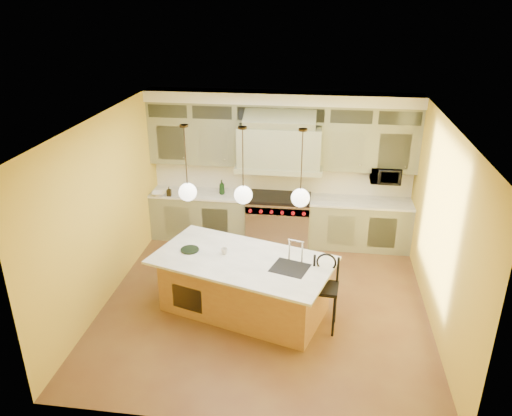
# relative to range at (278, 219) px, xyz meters

# --- Properties ---
(floor) EXTENTS (5.00, 5.00, 0.00)m
(floor) POSITION_rel_range_xyz_m (0.00, -2.14, -0.49)
(floor) COLOR brown
(floor) RESTS_ON ground
(ceiling) EXTENTS (5.00, 5.00, 0.00)m
(ceiling) POSITION_rel_range_xyz_m (0.00, -2.14, 2.41)
(ceiling) COLOR white
(ceiling) RESTS_ON wall_back
(wall_back) EXTENTS (5.00, 0.00, 5.00)m
(wall_back) POSITION_rel_range_xyz_m (0.00, 0.36, 0.96)
(wall_back) COLOR gold
(wall_back) RESTS_ON ground
(wall_front) EXTENTS (5.00, 0.00, 5.00)m
(wall_front) POSITION_rel_range_xyz_m (0.00, -4.64, 0.96)
(wall_front) COLOR gold
(wall_front) RESTS_ON ground
(wall_left) EXTENTS (0.00, 5.00, 5.00)m
(wall_left) POSITION_rel_range_xyz_m (-2.50, -2.14, 0.96)
(wall_left) COLOR gold
(wall_left) RESTS_ON ground
(wall_right) EXTENTS (0.00, 5.00, 5.00)m
(wall_right) POSITION_rel_range_xyz_m (2.50, -2.14, 0.96)
(wall_right) COLOR gold
(wall_right) RESTS_ON ground
(back_cabinetry) EXTENTS (5.00, 0.77, 2.90)m
(back_cabinetry) POSITION_rel_range_xyz_m (0.00, 0.09, 0.94)
(back_cabinetry) COLOR gray
(back_cabinetry) RESTS_ON floor
(range) EXTENTS (1.20, 0.74, 0.96)m
(range) POSITION_rel_range_xyz_m (0.00, 0.00, 0.00)
(range) COLOR silver
(range) RESTS_ON floor
(kitchen_island) EXTENTS (2.90, 2.08, 1.35)m
(kitchen_island) POSITION_rel_range_xyz_m (-0.29, -2.40, -0.01)
(kitchen_island) COLOR #9C6237
(kitchen_island) RESTS_ON floor
(counter_stool) EXTENTS (0.43, 0.43, 1.14)m
(counter_stool) POSITION_rel_range_xyz_m (0.90, -2.65, 0.16)
(counter_stool) COLOR black
(counter_stool) RESTS_ON floor
(microwave) EXTENTS (0.54, 0.37, 0.30)m
(microwave) POSITION_rel_range_xyz_m (1.95, 0.11, 0.96)
(microwave) COLOR black
(microwave) RESTS_ON back_cabinetry
(oil_bottle_a) EXTENTS (0.12, 0.13, 0.29)m
(oil_bottle_a) POSITION_rel_range_xyz_m (-1.11, 0.01, 0.60)
(oil_bottle_a) COLOR black
(oil_bottle_a) RESTS_ON back_cabinetry
(oil_bottle_b) EXTENTS (0.09, 0.09, 0.18)m
(oil_bottle_b) POSITION_rel_range_xyz_m (-2.09, -0.22, 0.55)
(oil_bottle_b) COLOR black
(oil_bottle_b) RESTS_ON back_cabinetry
(fruit_bowl) EXTENTS (0.30, 0.30, 0.06)m
(fruit_bowl) POSITION_rel_range_xyz_m (-2.30, -0.22, 0.49)
(fruit_bowl) COLOR white
(fruit_bowl) RESTS_ON back_cabinetry
(cup) EXTENTS (0.10, 0.10, 0.09)m
(cup) POSITION_rel_range_xyz_m (-0.61, -2.32, 0.48)
(cup) COLOR beige
(cup) RESTS_ON kitchen_island
(pendant_left) EXTENTS (0.26, 0.26, 1.11)m
(pendant_left) POSITION_rel_range_xyz_m (-1.09, -2.39, 1.46)
(pendant_left) COLOR #2D2319
(pendant_left) RESTS_ON ceiling
(pendant_center) EXTENTS (0.26, 0.26, 1.11)m
(pendant_center) POSITION_rel_range_xyz_m (-0.29, -2.39, 1.46)
(pendant_center) COLOR #2D2319
(pendant_center) RESTS_ON ceiling
(pendant_right) EXTENTS (0.26, 0.26, 1.11)m
(pendant_right) POSITION_rel_range_xyz_m (0.51, -2.39, 1.46)
(pendant_right) COLOR #2D2319
(pendant_right) RESTS_ON ceiling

